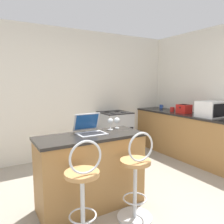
# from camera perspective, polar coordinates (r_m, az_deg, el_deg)

# --- Properties ---
(ground_plane) EXTENTS (20.00, 20.00, 0.00)m
(ground_plane) POSITION_cam_1_polar(r_m,az_deg,el_deg) (2.74, 8.60, -26.41)
(ground_plane) COLOR gray
(wall_back) EXTENTS (12.00, 0.06, 2.60)m
(wall_back) POSITION_cam_1_polar(r_m,az_deg,el_deg) (4.55, -11.84, 4.60)
(wall_back) COLOR silver
(wall_back) RESTS_ON ground_plane
(breakfast_bar) EXTENTS (1.31, 0.54, 0.91)m
(breakfast_bar) POSITION_cam_1_polar(r_m,az_deg,el_deg) (2.80, -5.50, -15.01)
(breakfast_bar) COLOR #9E703D
(breakfast_bar) RESTS_ON ground_plane
(counter_right) EXTENTS (0.65, 3.06, 0.91)m
(counter_right) POSITION_cam_1_polar(r_m,az_deg,el_deg) (4.64, 21.29, -6.29)
(counter_right) COLOR #9E703D
(counter_right) RESTS_ON ground_plane
(bar_stool_near) EXTENTS (0.40, 0.40, 1.02)m
(bar_stool_near) POSITION_cam_1_polar(r_m,az_deg,el_deg) (2.26, -7.56, -20.20)
(bar_stool_near) COLOR silver
(bar_stool_near) RESTS_ON ground_plane
(bar_stool_far) EXTENTS (0.40, 0.40, 1.02)m
(bar_stool_far) POSITION_cam_1_polar(r_m,az_deg,el_deg) (2.54, 6.31, -16.84)
(bar_stool_far) COLOR silver
(bar_stool_far) RESTS_ON ground_plane
(laptop) EXTENTS (0.34, 0.32, 0.24)m
(laptop) POSITION_cam_1_polar(r_m,az_deg,el_deg) (2.74, -5.94, -4.27)
(laptop) COLOR #B7BABF
(laptop) RESTS_ON breakfast_bar
(microwave) EXTENTS (0.47, 0.39, 0.29)m
(microwave) POSITION_cam_1_polar(r_m,az_deg,el_deg) (4.38, 24.49, 0.69)
(microwave) COLOR white
(microwave) RESTS_ON counter_right
(toaster) EXTENTS (0.24, 0.24, 0.18)m
(toaster) POSITION_cam_1_polar(r_m,az_deg,el_deg) (4.72, 18.27, 0.78)
(toaster) COLOR red
(toaster) RESTS_ON counter_right
(stove_range) EXTENTS (0.61, 0.61, 0.91)m
(stove_range) POSITION_cam_1_polar(r_m,az_deg,el_deg) (4.75, 0.78, -5.44)
(stove_range) COLOR #9EA3A8
(stove_range) RESTS_ON ground_plane
(mug_blue) EXTENTS (0.10, 0.08, 0.09)m
(mug_blue) POSITION_cam_1_polar(r_m,az_deg,el_deg) (5.50, 12.73, 1.42)
(mug_blue) COLOR #2D51AD
(mug_blue) RESTS_ON counter_right
(wine_glass_tall) EXTENTS (0.08, 0.08, 0.15)m
(wine_glass_tall) POSITION_cam_1_polar(r_m,az_deg,el_deg) (3.01, 1.30, -2.29)
(wine_glass_tall) COLOR silver
(wine_glass_tall) RESTS_ON breakfast_bar
(mug_white) EXTENTS (0.09, 0.07, 0.10)m
(mug_white) POSITION_cam_1_polar(r_m,az_deg,el_deg) (5.01, 17.43, 0.77)
(mug_white) COLOR white
(mug_white) RESTS_ON counter_right
(wine_glass_short) EXTENTS (0.07, 0.07, 0.15)m
(wine_glass_short) POSITION_cam_1_polar(r_m,az_deg,el_deg) (2.91, -0.43, -2.51)
(wine_glass_short) COLOR silver
(wine_glass_short) RESTS_ON breakfast_bar
(mug_red) EXTENTS (0.10, 0.09, 0.10)m
(mug_red) POSITION_cam_1_polar(r_m,az_deg,el_deg) (4.91, 15.46, 0.67)
(mug_red) COLOR red
(mug_red) RESTS_ON counter_right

